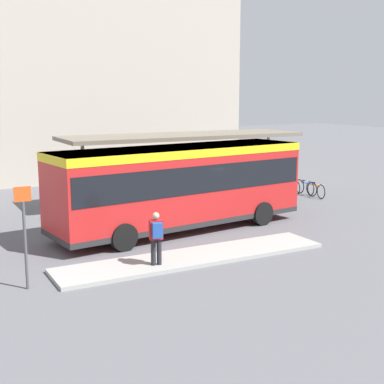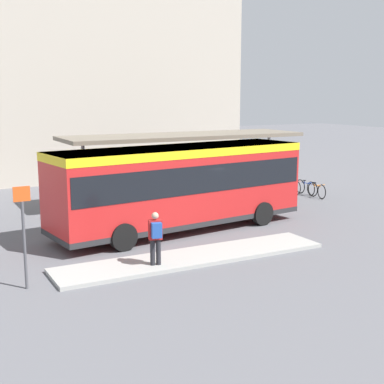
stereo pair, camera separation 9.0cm
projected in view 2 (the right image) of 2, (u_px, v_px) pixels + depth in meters
name	position (u px, v px, depth m)	size (l,w,h in m)	color
ground_plane	(181.00, 230.00, 20.71)	(120.00, 120.00, 0.00)	#5B5B60
curb_island	(194.00, 257.00, 17.02)	(9.01, 1.80, 0.12)	#9E9E99
city_bus	(181.00, 182.00, 20.38)	(10.38, 3.83, 3.23)	red
pedestrian_waiting	(156.00, 235.00, 15.86)	(0.43, 0.47, 1.62)	#232328
bicycle_orange	(316.00, 190.00, 27.35)	(0.48, 1.73, 0.75)	black
bicycle_blue	(306.00, 188.00, 28.00)	(0.48, 1.76, 0.76)	black
bicycle_red	(292.00, 186.00, 28.52)	(0.48, 1.68, 0.73)	black
station_shelter	(184.00, 137.00, 25.75)	(11.82, 3.40, 3.30)	#706656
platform_sign	(24.00, 233.00, 14.14)	(0.44, 0.08, 2.80)	#4C4C51
station_building	(24.00, 80.00, 35.20)	(26.05, 12.28, 12.33)	#B2A899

